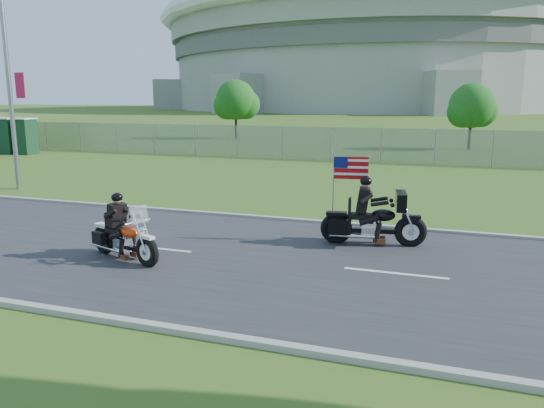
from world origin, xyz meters
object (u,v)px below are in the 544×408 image
(porta_toilet_a, at_px, (25,137))
(porta_toilet_b, at_px, (9,136))
(streetlight, at_px, (10,49))
(motorcycle_follow, at_px, (373,222))
(motorcycle_lead, at_px, (123,239))

(porta_toilet_a, distance_m, porta_toilet_b, 1.40)
(streetlight, distance_m, porta_toilet_b, 16.33)
(porta_toilet_a, bearing_deg, porta_toilet_b, 180.00)
(motorcycle_follow, bearing_deg, motorcycle_lead, -158.19)
(porta_toilet_a, height_order, motorcycle_follow, porta_toilet_a)
(streetlight, xyz_separation_m, motorcycle_lead, (9.87, -7.21, -5.13))
(porta_toilet_b, relative_size, motorcycle_follow, 0.86)
(motorcycle_lead, bearing_deg, porta_toilet_a, 157.95)
(streetlight, bearing_deg, porta_toilet_b, 136.65)
(streetlight, xyz_separation_m, porta_toilet_a, (-10.02, 10.78, -4.49))
(streetlight, height_order, motorcycle_follow, streetlight)
(motorcycle_lead, distance_m, motorcycle_follow, 6.15)
(streetlight, bearing_deg, motorcycle_follow, -14.99)
(porta_toilet_a, bearing_deg, motorcycle_follow, -30.51)
(porta_toilet_a, xyz_separation_m, porta_toilet_b, (-1.40, 0.00, 0.00))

